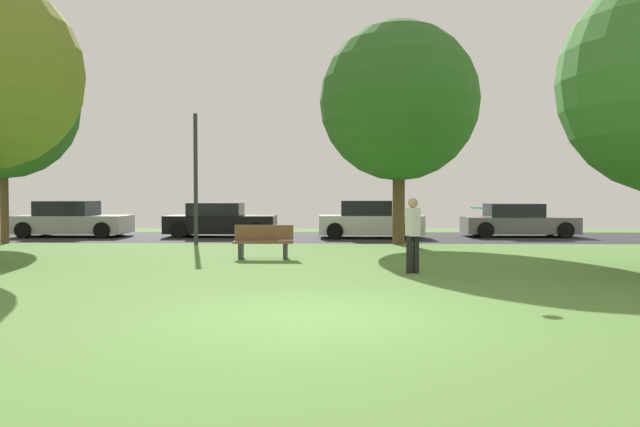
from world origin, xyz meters
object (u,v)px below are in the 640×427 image
parked_car_silver (71,220)px  park_bench (263,241)px  maple_tree_near (399,102)px  person_catcher (413,232)px  frisbee_disc (478,208)px  parked_car_white (370,221)px  street_lamp_post (196,179)px  birch_tree_lone (3,105)px  parked_car_black (220,221)px  parked_car_grey (518,222)px

parked_car_silver → park_bench: (8.87, -8.20, -0.20)m
maple_tree_near → person_catcher: bearing=-93.6°
frisbee_disc → parked_car_white: frisbee_disc is taller
street_lamp_post → maple_tree_near: bearing=2.9°
frisbee_disc → birch_tree_lone: bearing=144.2°
parked_car_black → parked_car_silver: bearing=-178.6°
person_catcher → parked_car_black: 12.98m
parked_car_black → street_lamp_post: size_ratio=0.98×
parked_car_silver → park_bench: parked_car_silver is taller
maple_tree_near → parked_car_white: maple_tree_near is taller
parked_car_white → park_bench: parked_car_white is taller
parked_car_grey → parked_car_black: bearing=-178.7°
park_bench → street_lamp_post: bearing=-57.2°
frisbee_disc → parked_car_black: 15.60m
birch_tree_lone → parked_car_white: birch_tree_lone is taller
maple_tree_near → parked_car_grey: bearing=36.1°
parked_car_silver → birch_tree_lone: bearing=-104.9°
park_bench → frisbee_disc: bearing=129.5°
birch_tree_lone → park_bench: birch_tree_lone is taller
maple_tree_near → parked_car_silver: size_ratio=1.71×
parked_car_white → parked_car_silver: bearing=178.4°
frisbee_disc → parked_car_black: frisbee_disc is taller
frisbee_disc → parked_car_grey: (4.87, 14.05, -0.88)m
frisbee_disc → person_catcher: bearing=108.5°
parked_car_silver → park_bench: size_ratio=2.80×
birch_tree_lone → frisbee_disc: bearing=-35.8°
parked_car_grey → park_bench: (-9.36, -8.62, -0.16)m
birch_tree_lone → maple_tree_near: size_ratio=0.97×
parked_car_black → parked_car_white: size_ratio=1.08×
parked_car_silver → street_lamp_post: street_lamp_post is taller
parked_car_black → person_catcher: bearing=-60.3°
parked_car_white → parked_car_grey: parked_car_white is taller
maple_tree_near → parked_car_silver: (-12.99, 3.40, -4.27)m
person_catcher → parked_car_white: 10.80m
street_lamp_post → birch_tree_lone: bearing=176.9°
birch_tree_lone → parked_car_silver: bearing=75.1°
parked_car_silver → street_lamp_post: bearing=-32.0°
parked_car_grey → park_bench: parked_car_grey is taller
parked_car_silver → parked_car_black: (6.08, 0.15, -0.03)m
park_bench → person_catcher: bearing=141.2°
birch_tree_lone → parked_car_grey: 19.96m
person_catcher → parked_car_white: bearing=163.4°
street_lamp_post → parked_car_grey: bearing=18.8°
parked_car_black → parked_car_grey: parked_car_black is taller
frisbee_disc → street_lamp_post: (-7.35, 9.88, 0.76)m
maple_tree_near → birch_tree_lone: bearing=179.9°
person_catcher → parked_car_grey: bearing=135.2°
frisbee_disc → park_bench: (-4.48, 5.44, -1.03)m
parked_car_silver → parked_car_grey: (18.22, 0.42, -0.04)m
birch_tree_lone → person_catcher: 15.99m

